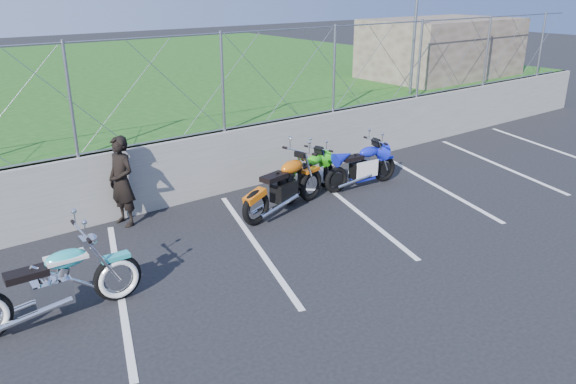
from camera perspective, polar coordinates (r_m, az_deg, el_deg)
ground at (r=8.90m, az=0.29°, el=-7.41°), size 90.00×90.00×0.00m
retaining_wall at (r=11.40m, az=-10.62°, el=2.15°), size 30.00×0.22×1.30m
grass_field at (r=20.58m, az=-23.85°, el=8.92°), size 30.00×20.00×1.30m
stone_building at (r=19.40m, az=15.32°, el=13.96°), size 5.00×3.00×1.80m
chain_link_fence at (r=11.00m, az=-11.18°, el=10.34°), size 28.00×0.03×2.00m
sign_pole at (r=15.78m, az=12.69°, el=15.04°), size 0.08×0.08×3.00m
parking_lines at (r=10.28m, az=2.13°, el=-3.41°), size 18.29×4.31×0.01m
cruiser_turquoise at (r=7.97m, az=-22.52°, el=-8.88°), size 2.35×0.74×1.16m
naked_orange at (r=10.73m, az=-0.24°, el=0.44°), size 2.26×0.78×1.14m
sportbike_green at (r=11.62m, az=2.20°, el=1.60°), size 1.79×0.69×0.94m
sportbike_blue at (r=12.19m, az=7.57°, el=2.46°), size 1.93×0.69×1.00m
person_standing at (r=10.47m, az=-16.54°, el=1.04°), size 0.53×0.68×1.66m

